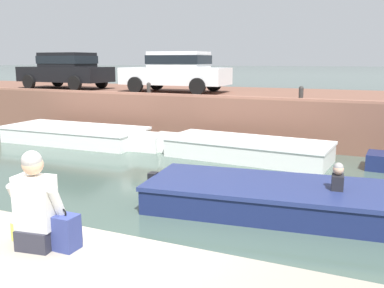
# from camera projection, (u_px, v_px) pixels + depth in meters

# --- Properties ---
(ground_plane) EXTENTS (400.00, 400.00, 0.00)m
(ground_plane) POSITION_uv_depth(u_px,v_px,m) (233.00, 192.00, 9.12)
(ground_plane) COLOR #42564C
(far_quay_wall) EXTENTS (60.00, 6.00, 1.55)m
(far_quay_wall) POSITION_uv_depth(u_px,v_px,m) (301.00, 115.00, 15.95)
(far_quay_wall) COLOR brown
(far_quay_wall) RESTS_ON ground
(far_wall_coping) EXTENTS (60.00, 0.24, 0.08)m
(far_wall_coping) POSITION_uv_depth(u_px,v_px,m) (286.00, 99.00, 13.22)
(far_wall_coping) COLOR #925F4C
(far_wall_coping) RESTS_ON far_quay_wall
(boat_moored_west_white) EXTENTS (5.84, 2.09, 0.56)m
(boat_moored_west_white) POSITION_uv_depth(u_px,v_px,m) (81.00, 135.00, 14.47)
(boat_moored_west_white) COLOR white
(boat_moored_west_white) RESTS_ON ground
(boat_moored_central_white) EXTENTS (5.58, 2.08, 0.57)m
(boat_moored_central_white) POSITION_uv_depth(u_px,v_px,m) (240.00, 148.00, 12.26)
(boat_moored_central_white) COLOR white
(boat_moored_central_white) RESTS_ON ground
(motorboat_passing) EXTENTS (6.52, 2.54, 1.01)m
(motorboat_passing) POSITION_uv_depth(u_px,v_px,m) (305.00, 200.00, 7.77)
(motorboat_passing) COLOR navy
(motorboat_passing) RESTS_ON ground
(car_leftmost_black) EXTENTS (4.22, 2.02, 1.54)m
(car_leftmost_black) POSITION_uv_depth(u_px,v_px,m) (66.00, 69.00, 18.61)
(car_leftmost_black) COLOR black
(car_leftmost_black) RESTS_ON far_quay_wall
(car_left_inner_white) EXTENTS (4.15, 2.10, 1.54)m
(car_left_inner_white) POSITION_uv_depth(u_px,v_px,m) (177.00, 70.00, 16.45)
(car_left_inner_white) COLOR white
(car_left_inner_white) RESTS_ON far_quay_wall
(mooring_bollard_west) EXTENTS (0.15, 0.15, 0.44)m
(mooring_bollard_west) POSITION_uv_depth(u_px,v_px,m) (149.00, 88.00, 15.28)
(mooring_bollard_west) COLOR #2D2B28
(mooring_bollard_west) RESTS_ON far_quay_wall
(mooring_bollard_mid) EXTENTS (0.15, 0.15, 0.44)m
(mooring_bollard_mid) POSITION_uv_depth(u_px,v_px,m) (301.00, 93.00, 13.12)
(mooring_bollard_mid) COLOR #2D2B28
(mooring_bollard_mid) RESTS_ON far_quay_wall
(person_seated_right) EXTENTS (0.57, 0.57, 0.97)m
(person_seated_right) POSITION_uv_depth(u_px,v_px,m) (39.00, 210.00, 4.12)
(person_seated_right) COLOR #282833
(person_seated_right) RESTS_ON near_quay
(bottle_drink) EXTENTS (0.06, 0.06, 0.20)m
(bottle_drink) POSITION_uv_depth(u_px,v_px,m) (14.00, 231.00, 4.30)
(bottle_drink) COLOR #CCC64C
(bottle_drink) RESTS_ON near_quay
(backpack_on_ledge) EXTENTS (0.28, 0.24, 0.41)m
(backpack_on_ledge) POSITION_uv_depth(u_px,v_px,m) (64.00, 232.00, 4.10)
(backpack_on_ledge) COLOR navy
(backpack_on_ledge) RESTS_ON near_quay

